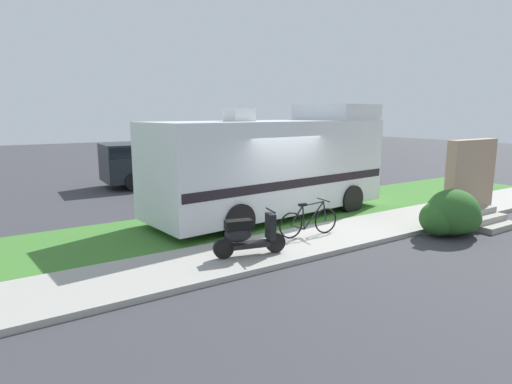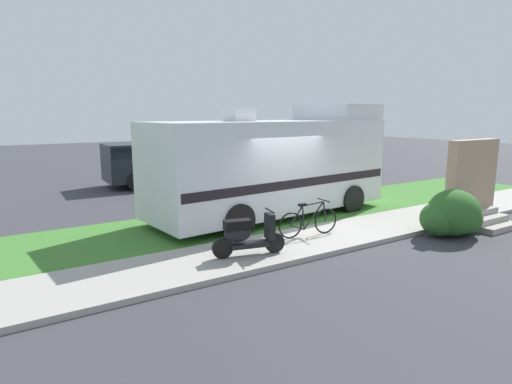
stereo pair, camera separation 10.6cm
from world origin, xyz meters
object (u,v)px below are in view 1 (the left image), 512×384
(bottle_green, at_px, (472,207))
(scooter, at_px, (247,235))
(pickup_truck_near, at_px, (277,163))
(bicycle, at_px, (309,221))
(motorhome_rv, at_px, (273,164))
(pickup_truck_far, at_px, (149,163))

(bottle_green, bearing_deg, scooter, 178.05)
(scooter, relative_size, pickup_truck_near, 0.29)
(bicycle, bearing_deg, motorhome_rv, 74.36)
(motorhome_rv, bearing_deg, pickup_truck_near, 52.73)
(scooter, xyz_separation_m, bottle_green, (8.09, -0.28, -0.34))
(motorhome_rv, height_order, bottle_green, motorhome_rv)
(bicycle, height_order, bottle_green, bicycle)
(pickup_truck_near, bearing_deg, scooter, -129.70)
(scooter, distance_m, pickup_truck_near, 9.97)
(bicycle, relative_size, pickup_truck_near, 0.31)
(scooter, bearing_deg, pickup_truck_far, 81.21)
(motorhome_rv, relative_size, bicycle, 4.61)
(motorhome_rv, distance_m, scooter, 4.19)
(motorhome_rv, xyz_separation_m, bottle_green, (5.31, -3.23, -1.38))
(motorhome_rv, distance_m, bottle_green, 6.37)
(motorhome_rv, height_order, scooter, motorhome_rv)
(bicycle, xyz_separation_m, pickup_truck_near, (4.29, 7.22, 0.49))
(motorhome_rv, height_order, pickup_truck_near, motorhome_rv)
(pickup_truck_far, xyz_separation_m, bottle_green, (6.46, -10.85, -0.75))
(scooter, distance_m, bottle_green, 8.11)
(pickup_truck_near, xyz_separation_m, pickup_truck_far, (-4.73, 2.90, 0.01))
(bicycle, bearing_deg, pickup_truck_near, 59.30)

